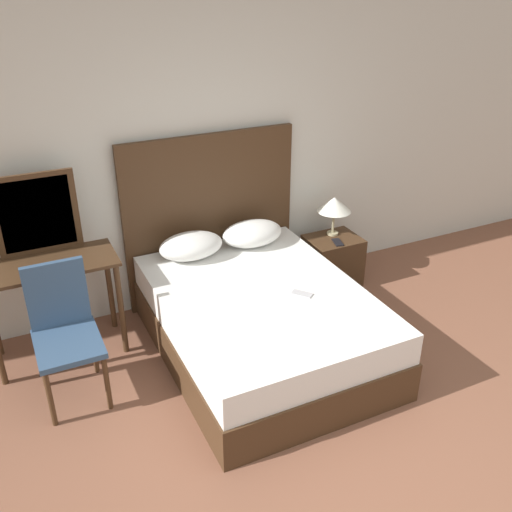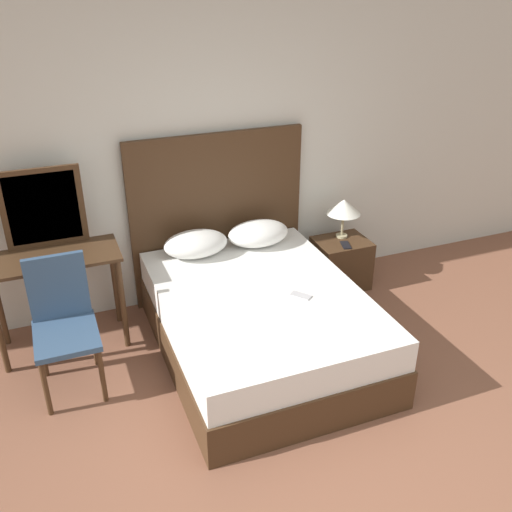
{
  "view_description": "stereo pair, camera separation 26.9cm",
  "coord_description": "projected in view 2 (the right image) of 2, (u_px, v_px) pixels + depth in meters",
  "views": [
    {
      "loc": [
        -1.46,
        -1.51,
        2.69
      ],
      "look_at": [
        0.13,
        1.8,
        0.79
      ],
      "focal_mm": 40.0,
      "sensor_mm": 36.0,
      "label": 1
    },
    {
      "loc": [
        -1.22,
        -1.62,
        2.69
      ],
      "look_at": [
        0.13,
        1.8,
        0.79
      ],
      "focal_mm": 40.0,
      "sensor_mm": 36.0,
      "label": 2
    }
  ],
  "objects": [
    {
      "name": "wall_back",
      "position": [
        198.0,
        147.0,
        4.64
      ],
      "size": [
        10.0,
        0.06,
        2.7
      ],
      "color": "silver",
      "rests_on": "ground_plane"
    },
    {
      "name": "bed",
      "position": [
        261.0,
        323.0,
        4.3
      ],
      "size": [
        1.44,
        1.93,
        0.54
      ],
      "color": "#422B19",
      "rests_on": "ground_plane"
    },
    {
      "name": "headboard",
      "position": [
        218.0,
        217.0,
        4.9
      ],
      "size": [
        1.51,
        0.05,
        1.47
      ],
      "color": "#422B19",
      "rests_on": "ground_plane"
    },
    {
      "name": "pillow_left",
      "position": [
        196.0,
        244.0,
        4.65
      ],
      "size": [
        0.53,
        0.35,
        0.21
      ],
      "color": "white",
      "rests_on": "bed"
    },
    {
      "name": "pillow_right",
      "position": [
        258.0,
        233.0,
        4.83
      ],
      "size": [
        0.53,
        0.35,
        0.21
      ],
      "color": "white",
      "rests_on": "bed"
    },
    {
      "name": "phone_on_bed",
      "position": [
        301.0,
        296.0,
        4.12
      ],
      "size": [
        0.15,
        0.16,
        0.01
      ],
      "color": "#B7B7BC",
      "rests_on": "bed"
    },
    {
      "name": "nightstand",
      "position": [
        341.0,
        263.0,
        5.23
      ],
      "size": [
        0.47,
        0.39,
        0.46
      ],
      "color": "#422B19",
      "rests_on": "ground_plane"
    },
    {
      "name": "table_lamp",
      "position": [
        344.0,
        207.0,
        5.07
      ],
      "size": [
        0.31,
        0.31,
        0.36
      ],
      "color": "tan",
      "rests_on": "nightstand"
    },
    {
      "name": "phone_on_nightstand",
      "position": [
        346.0,
        245.0,
        5.04
      ],
      "size": [
        0.11,
        0.16,
        0.01
      ],
      "color": "black",
      "rests_on": "nightstand"
    },
    {
      "name": "vanity_desk",
      "position": [
        55.0,
        274.0,
        4.22
      ],
      "size": [
        0.96,
        0.46,
        0.78
      ],
      "color": "#422B19",
      "rests_on": "ground_plane"
    },
    {
      "name": "vanity_mirror",
      "position": [
        43.0,
        208.0,
        4.18
      ],
      "size": [
        0.59,
        0.03,
        0.6
      ],
      "color": "#422B19",
      "rests_on": "vanity_desk"
    },
    {
      "name": "chair",
      "position": [
        63.0,
        318.0,
        3.89
      ],
      "size": [
        0.42,
        0.49,
        0.95
      ],
      "color": "#334C6B",
      "rests_on": "ground_plane"
    }
  ]
}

